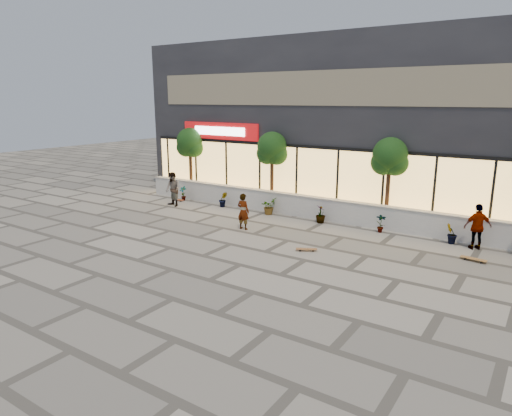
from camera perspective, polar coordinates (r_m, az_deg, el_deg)
The scene contains 18 objects.
ground at distance 15.70m, azimuth -2.02°, elevation -7.11°, with size 80.00×80.00×0.00m, color #9D9788.
planter_wall at distance 21.37m, azimuth 8.98°, elevation -0.18°, with size 22.00×0.42×1.04m.
retail_building at distance 25.90m, azimuth 14.49°, elevation 10.28°, with size 24.00×9.17×8.50m.
shrub_a at distance 25.61m, azimuth -9.09°, elevation 1.83°, with size 0.43×0.29×0.81m, color #123913.
shrub_b at distance 23.83m, azimuth -4.13°, elevation 1.09°, with size 0.45×0.36×0.81m, color #123913.
shrub_c at distance 22.26m, azimuth 1.59°, elevation 0.22°, with size 0.73×0.63×0.81m, color #123913.
shrub_d at distance 20.95m, azimuth 8.08°, elevation -0.76°, with size 0.45×0.45×0.81m, color #123913.
shrub_e at distance 19.95m, azimuth 15.34°, elevation -1.84°, with size 0.43×0.29×0.81m, color #123913.
shrub_f at distance 19.31m, azimuth 23.23°, elevation -2.99°, with size 0.45×0.36×0.81m, color #123913.
tree_west at distance 26.47m, azimuth -8.26°, elevation 7.89°, with size 1.60×1.50×3.92m.
tree_midwest at distance 23.18m, azimuth 2.02°, elevation 7.23°, with size 1.60×1.50×3.92m.
tree_mideast at distance 20.69m, azimuth 16.38°, elevation 5.93°, with size 1.60×1.50×3.92m.
skater_center at distance 19.64m, azimuth -1.61°, elevation -0.43°, with size 0.58×0.38×1.58m, color white.
skater_left at distance 24.25m, azimuth -10.37°, elevation 2.30°, with size 0.87×0.68×1.79m, color #979061.
skater_right_near at distance 18.92m, azimuth 25.97°, elevation -2.12°, with size 1.02×0.43×1.74m, color white.
skateboard_center at distance 17.12m, azimuth 6.33°, elevation -5.13°, with size 0.78×0.56×0.09m.
skateboard_left at distance 25.61m, azimuth -9.71°, elevation 1.04°, with size 0.72×0.19×0.09m.
skateboard_right_near at distance 17.70m, azimuth 25.55°, elevation -5.75°, with size 0.89×0.33×0.11m.
Camera 1 is at (8.60, -11.91, 5.54)m, focal length 32.00 mm.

